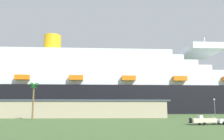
{
  "coord_description": "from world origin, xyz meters",
  "views": [
    {
      "loc": [
        -21.28,
        -74.93,
        3.94
      ],
      "look_at": [
        -8.51,
        39.54,
        22.25
      ],
      "focal_mm": 37.61,
      "sensor_mm": 36.0,
      "label": 1
    }
  ],
  "objects_px": {
    "cruise_ship": "(102,88)",
    "small_boat_on_trailer": "(206,121)",
    "street_lamp": "(215,106)",
    "parked_car_black_coupe": "(161,115)",
    "parked_car_silver_sedan": "(105,116)",
    "palm_tree": "(34,90)"
  },
  "relations": [
    {
      "from": "cruise_ship",
      "to": "small_boat_on_trailer",
      "type": "bearing_deg",
      "value": -80.45
    },
    {
      "from": "small_boat_on_trailer",
      "to": "street_lamp",
      "type": "relative_size",
      "value": 1.19
    },
    {
      "from": "street_lamp",
      "to": "parked_car_black_coupe",
      "type": "bearing_deg",
      "value": 112.82
    },
    {
      "from": "street_lamp",
      "to": "parked_car_silver_sedan",
      "type": "bearing_deg",
      "value": 151.07
    },
    {
      "from": "parked_car_black_coupe",
      "to": "parked_car_silver_sedan",
      "type": "xyz_separation_m",
      "value": [
        -23.12,
        -5.01,
        -0.0
      ]
    },
    {
      "from": "small_boat_on_trailer",
      "to": "street_lamp",
      "type": "xyz_separation_m",
      "value": [
        12.82,
        18.25,
        3.47
      ]
    },
    {
      "from": "palm_tree",
      "to": "small_boat_on_trailer",
      "type": "bearing_deg",
      "value": -27.88
    },
    {
      "from": "parked_car_black_coupe",
      "to": "parked_car_silver_sedan",
      "type": "distance_m",
      "value": 23.66
    },
    {
      "from": "cruise_ship",
      "to": "parked_car_silver_sedan",
      "type": "distance_m",
      "value": 65.32
    },
    {
      "from": "street_lamp",
      "to": "cruise_ship",
      "type": "bearing_deg",
      "value": 109.95
    },
    {
      "from": "street_lamp",
      "to": "parked_car_black_coupe",
      "type": "relative_size",
      "value": 1.43
    },
    {
      "from": "small_boat_on_trailer",
      "to": "cruise_ship",
      "type": "bearing_deg",
      "value": 99.55
    },
    {
      "from": "cruise_ship",
      "to": "parked_car_silver_sedan",
      "type": "height_order",
      "value": "cruise_ship"
    },
    {
      "from": "cruise_ship",
      "to": "street_lamp",
      "type": "relative_size",
      "value": 39.2
    },
    {
      "from": "cruise_ship",
      "to": "palm_tree",
      "type": "height_order",
      "value": "cruise_ship"
    },
    {
      "from": "street_lamp",
      "to": "palm_tree",
      "type": "bearing_deg",
      "value": 175.37
    },
    {
      "from": "palm_tree",
      "to": "street_lamp",
      "type": "height_order",
      "value": "palm_tree"
    },
    {
      "from": "small_boat_on_trailer",
      "to": "parked_car_black_coupe",
      "type": "relative_size",
      "value": 1.7
    },
    {
      "from": "small_boat_on_trailer",
      "to": "street_lamp",
      "type": "bearing_deg",
      "value": 54.92
    },
    {
      "from": "street_lamp",
      "to": "parked_car_black_coupe",
      "type": "distance_m",
      "value": 25.42
    },
    {
      "from": "palm_tree",
      "to": "cruise_ship",
      "type": "bearing_deg",
      "value": 71.15
    },
    {
      "from": "palm_tree",
      "to": "parked_car_silver_sedan",
      "type": "distance_m",
      "value": 28.02
    }
  ]
}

